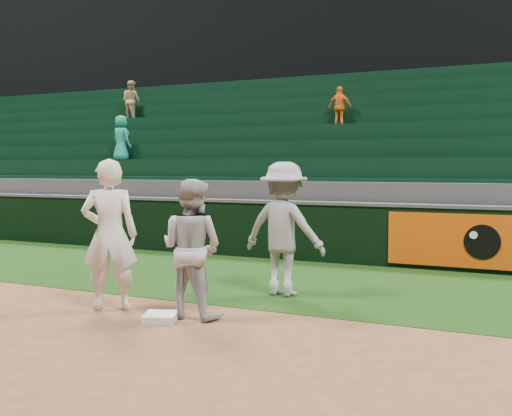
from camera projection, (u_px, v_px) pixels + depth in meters
The scene contains 9 objects.
ground at pixel (179, 321), 7.27m from camera, with size 70.00×70.00×0.00m, color brown.
foul_grass at pixel (269, 279), 10.00m from camera, with size 36.00×4.20×0.01m, color black.
upper_deck at pixel (408, 66), 22.76m from camera, with size 40.00×12.00×12.00m, color black.
first_base at pixel (160, 317), 7.29m from camera, with size 0.41×0.41×0.09m, color white.
first_baseman at pixel (110, 235), 7.80m from camera, with size 0.76×0.50×2.07m, color white.
baserunner at pixel (191, 248), 7.42m from camera, with size 0.88×0.69×1.81m, color #AAADB5.
base_coach at pixel (284, 229), 8.67m from camera, with size 1.31×0.75×2.03m, color #8F929B.
field_wall at pixel (310, 231), 11.96m from camera, with size 36.00×0.45×1.25m.
stadium_seating at pixel (354, 177), 15.33m from camera, with size 36.00×5.95×4.85m.
Camera 1 is at (3.79, -6.14, 1.96)m, focal length 40.00 mm.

